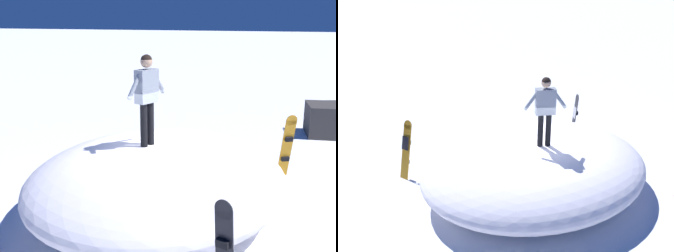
{
  "view_description": "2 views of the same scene",
  "coord_description": "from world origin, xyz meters",
  "views": [
    {
      "loc": [
        2.95,
        -7.62,
        3.91
      ],
      "look_at": [
        0.27,
        -0.42,
        1.95
      ],
      "focal_mm": 45.48,
      "sensor_mm": 36.0,
      "label": 1
    },
    {
      "loc": [
        -8.58,
        5.16,
        6.44
      ],
      "look_at": [
        0.45,
        0.59,
        1.81
      ],
      "focal_mm": 46.41,
      "sensor_mm": 36.0,
      "label": 2
    }
  ],
  "objects": [
    {
      "name": "snowboard_secondary_upright",
      "position": [
        2.2,
        2.81,
        0.86
      ],
      "size": [
        0.44,
        0.49,
        1.66
      ],
      "color": "orange",
      "rests_on": "ground"
    },
    {
      "name": "ground",
      "position": [
        0.0,
        0.0,
        0.0
      ],
      "size": [
        240.0,
        240.0,
        0.0
      ],
      "primitive_type": "plane",
      "color": "white"
    },
    {
      "name": "rock_outcrop",
      "position": [
        3.43,
        8.12,
        0.47
      ],
      "size": [
        2.39,
        3.21,
        1.06
      ],
      "color": "#3B4231",
      "rests_on": "ground"
    },
    {
      "name": "snowboarder_standing",
      "position": [
        -0.29,
        -0.11,
        2.52
      ],
      "size": [
        0.42,
        1.04,
        1.81
      ],
      "color": "black",
      "rests_on": "snow_mound"
    },
    {
      "name": "snow_mound",
      "position": [
        -0.1,
        0.01,
        0.71
      ],
      "size": [
        5.21,
        6.13,
        1.43
      ],
      "primitive_type": "ellipsoid",
      "rotation": [
        0.0,
        0.0,
        0.01
      ],
      "color": "white",
      "rests_on": "ground"
    }
  ]
}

